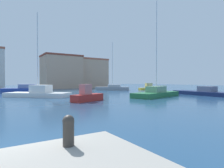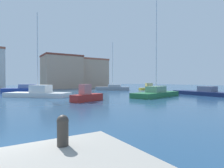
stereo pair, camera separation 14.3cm
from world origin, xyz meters
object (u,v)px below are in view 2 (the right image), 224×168
at_px(sailboat_white_inner_mooring, 39,93).
at_px(sailboat_grey_near_pier, 113,88).
at_px(motorboat_blue_outer_mooring, 27,89).
at_px(motorboat_yellow_center_channel, 149,88).
at_px(motorboat_navy_far_right, 202,92).
at_px(mooring_bollard, 63,129).
at_px(motorboat_red_distant_north, 87,96).
at_px(sailboat_green_far_left, 156,93).

xyz_separation_m(sailboat_white_inner_mooring, sailboat_grey_near_pier, (18.95, 10.29, 0.00)).
distance_m(sailboat_grey_near_pier, motorboat_blue_outer_mooring, 19.00).
xyz_separation_m(motorboat_yellow_center_channel, motorboat_blue_outer_mooring, (-27.37, 4.57, 0.06)).
bearing_deg(motorboat_blue_outer_mooring, motorboat_navy_far_right, -43.96).
height_order(mooring_bollard, sailboat_grey_near_pier, sailboat_grey_near_pier).
xyz_separation_m(mooring_bollard, sailboat_white_inner_mooring, (3.91, 23.85, -0.67)).
xyz_separation_m(mooring_bollard, motorboat_yellow_center_channel, (31.26, 30.63, -0.70)).
relative_size(sailboat_grey_near_pier, motorboat_blue_outer_mooring, 1.31).
xyz_separation_m(motorboat_red_distant_north, sailboat_green_far_left, (10.68, -0.00, -0.05)).
bearing_deg(sailboat_green_far_left, motorboat_red_distant_north, 179.98).
xyz_separation_m(mooring_bollard, motorboat_navy_far_right, (26.48, 13.43, -0.80)).
bearing_deg(motorboat_yellow_center_channel, sailboat_grey_near_pier, 157.29).
distance_m(motorboat_red_distant_north, motorboat_yellow_center_channel, 28.52).
height_order(sailboat_white_inner_mooring, sailboat_green_far_left, sailboat_green_far_left).
distance_m(mooring_bollard, sailboat_grey_near_pier, 41.10).
relative_size(motorboat_navy_far_right, motorboat_blue_outer_mooring, 1.02).
height_order(motorboat_yellow_center_channel, motorboat_blue_outer_mooring, motorboat_yellow_center_channel).
relative_size(motorboat_red_distant_north, sailboat_green_far_left, 0.30).
relative_size(motorboat_red_distant_north, motorboat_navy_far_right, 0.47).
bearing_deg(motorboat_navy_far_right, sailboat_grey_near_pier, 99.90).
xyz_separation_m(sailboat_white_inner_mooring, sailboat_green_far_left, (14.13, -8.79, -0.00)).
bearing_deg(sailboat_grey_near_pier, mooring_bollard, -123.80).
distance_m(sailboat_grey_near_pier, motorboat_yellow_center_channel, 9.11).
relative_size(mooring_bollard, sailboat_grey_near_pier, 0.06).
height_order(sailboat_white_inner_mooring, motorboat_red_distant_north, sailboat_white_inner_mooring).
height_order(motorboat_navy_far_right, motorboat_blue_outer_mooring, motorboat_blue_outer_mooring).
height_order(mooring_bollard, motorboat_red_distant_north, motorboat_red_distant_north).
height_order(sailboat_grey_near_pier, motorboat_yellow_center_channel, sailboat_grey_near_pier).
relative_size(motorboat_navy_far_right, sailboat_green_far_left, 0.64).
height_order(sailboat_grey_near_pier, motorboat_navy_far_right, sailboat_grey_near_pier).
bearing_deg(sailboat_grey_near_pier, motorboat_yellow_center_channel, -22.71).
distance_m(motorboat_navy_far_right, sailboat_green_far_left, 8.60).
relative_size(motorboat_yellow_center_channel, motorboat_blue_outer_mooring, 0.57).
bearing_deg(sailboat_white_inner_mooring, motorboat_navy_far_right, -24.80).
height_order(sailboat_grey_near_pier, motorboat_blue_outer_mooring, sailboat_grey_near_pier).
bearing_deg(motorboat_navy_far_right, sailboat_green_far_left, 169.01).
distance_m(sailboat_white_inner_mooring, motorboat_navy_far_right, 24.86).
relative_size(mooring_bollard, sailboat_white_inner_mooring, 0.06).
bearing_deg(motorboat_blue_outer_mooring, sailboat_green_far_left, -54.92).
relative_size(motorboat_yellow_center_channel, motorboat_navy_far_right, 0.56).
bearing_deg(sailboat_green_far_left, motorboat_navy_far_right, -10.99).
height_order(sailboat_white_inner_mooring, motorboat_blue_outer_mooring, sailboat_white_inner_mooring).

